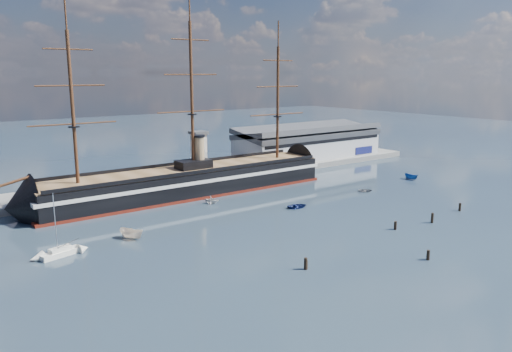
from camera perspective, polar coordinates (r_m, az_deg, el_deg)
ground at (r=138.03m, az=-0.63°, el=-3.23°), size 600.00×600.00×0.00m
quay at (r=172.59m, az=-4.97°, el=-0.23°), size 180.00×18.00×2.00m
warehouse at (r=203.05m, az=6.01°, el=3.84°), size 63.00×21.00×11.60m
quay_tower at (r=164.76m, az=-6.55°, el=2.62°), size 5.00×5.00×15.00m
warship at (r=148.37m, az=-8.36°, el=-0.69°), size 112.90×16.48×53.94m
sailboat at (r=107.05m, az=-21.44°, el=-8.09°), size 8.38×4.20×12.88m
motorboat_a at (r=113.24m, az=-14.00°, el=-6.97°), size 7.58×5.57×2.87m
motorboat_b at (r=134.62m, az=4.76°, el=-3.66°), size 2.12×3.69×1.62m
motorboat_d at (r=139.11m, az=-5.10°, el=-3.16°), size 7.04×6.38×2.45m
motorboat_e at (r=155.84m, az=12.40°, el=-1.76°), size 2.32×2.80×1.24m
motorboat_f at (r=177.50m, az=17.30°, el=-0.39°), size 6.06×2.27×2.42m
piling_near_left at (r=94.08m, az=5.68°, el=-10.58°), size 0.64×0.64×2.98m
piling_near_mid at (r=103.62m, az=19.04°, el=-9.05°), size 0.64×0.64×2.69m
piling_near_right at (r=128.41m, az=19.46°, el=-5.07°), size 0.64×0.64×3.17m
piling_far_right at (r=141.75m, az=22.23°, el=-3.72°), size 0.64×0.64×2.85m
piling_extra at (r=120.44m, az=15.61°, el=-5.92°), size 0.64×0.64×2.71m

